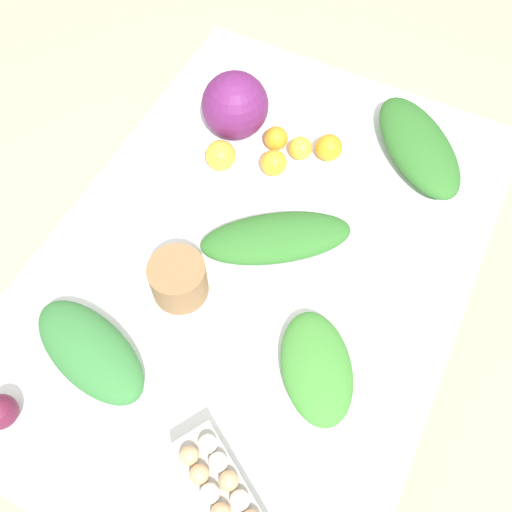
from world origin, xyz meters
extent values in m
plane|color=#C6B289|center=(0.00, 0.00, 0.00)|extent=(8.00, 8.00, 0.00)
cube|color=silver|center=(0.00, 0.00, 0.76)|extent=(1.44, 1.01, 0.03)
cylinder|color=olive|center=(0.66, -0.45, 0.37)|extent=(0.06, 0.06, 0.74)
cylinder|color=olive|center=(-0.66, 0.45, 0.37)|extent=(0.06, 0.06, 0.74)
cylinder|color=olive|center=(0.66, 0.45, 0.37)|extent=(0.06, 0.06, 0.74)
sphere|color=#601E5B|center=(0.36, 0.24, 0.86)|extent=(0.18, 0.18, 0.18)
cube|color=#A8A8A3|center=(-0.52, -0.20, 0.80)|extent=(0.23, 0.30, 0.06)
sphere|color=white|center=(-0.52, -0.22, 0.84)|extent=(0.04, 0.04, 0.04)
sphere|color=tan|center=(-0.50, -0.19, 0.84)|extent=(0.04, 0.04, 0.04)
sphere|color=white|center=(-0.48, -0.15, 0.84)|extent=(0.04, 0.04, 0.04)
sphere|color=white|center=(-0.45, -0.12, 0.84)|extent=(0.04, 0.04, 0.04)
sphere|color=white|center=(-0.53, -0.17, 0.84)|extent=(0.04, 0.04, 0.04)
sphere|color=tan|center=(-0.51, -0.13, 0.84)|extent=(0.04, 0.04, 0.04)
sphere|color=tan|center=(-0.49, -0.10, 0.84)|extent=(0.04, 0.04, 0.04)
cylinder|color=olive|center=(-0.16, 0.13, 0.82)|extent=(0.14, 0.14, 0.11)
ellipsoid|color=#2D6B28|center=(0.06, -0.03, 0.81)|extent=(0.33, 0.39, 0.07)
ellipsoid|color=#337538|center=(-0.39, 0.22, 0.81)|extent=(0.23, 0.35, 0.08)
ellipsoid|color=#2D6B28|center=(0.49, -0.25, 0.81)|extent=(0.38, 0.38, 0.08)
ellipsoid|color=#3D8433|center=(-0.20, -0.25, 0.80)|extent=(0.31, 0.28, 0.06)
sphere|color=#5B1933|center=(-0.59, 0.31, 0.81)|extent=(0.07, 0.07, 0.07)
sphere|color=#F9A833|center=(0.23, 0.22, 0.81)|extent=(0.08, 0.08, 0.08)
sphere|color=#F9A833|center=(0.35, 0.04, 0.80)|extent=(0.06, 0.06, 0.06)
sphere|color=orange|center=(0.27, 0.08, 0.81)|extent=(0.07, 0.07, 0.07)
sphere|color=orange|center=(0.35, 0.11, 0.80)|extent=(0.07, 0.07, 0.07)
sphere|color=orange|center=(0.39, -0.03, 0.81)|extent=(0.07, 0.07, 0.07)
camera|label=1|loc=(-0.62, -0.31, 2.01)|focal=40.00mm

